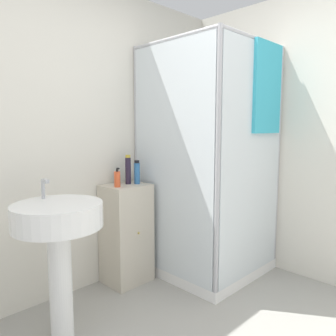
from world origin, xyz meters
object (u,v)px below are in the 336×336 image
at_px(shampoo_bottle_blue, 137,172).
at_px(sink, 59,233).
at_px(lotion_bottle_white, 118,177).
at_px(soap_dispenser, 117,179).
at_px(shampoo_bottle_tall_black, 128,170).

bearing_deg(shampoo_bottle_blue, sink, -160.47).
relative_size(shampoo_bottle_blue, lotion_bottle_white, 1.45).
distance_m(sink, soap_dispenser, 0.78).
bearing_deg(lotion_bottle_white, sink, -150.83).
height_order(soap_dispenser, shampoo_bottle_tall_black, shampoo_bottle_tall_black).
height_order(sink, shampoo_bottle_tall_black, shampoo_bottle_tall_black).
height_order(shampoo_bottle_tall_black, shampoo_bottle_blue, shampoo_bottle_tall_black).
height_order(sink, shampoo_bottle_blue, shampoo_bottle_blue).
xyz_separation_m(soap_dispenser, lotion_bottle_white, (0.09, 0.12, -0.01)).
height_order(soap_dispenser, lotion_bottle_white, soap_dispenser).
bearing_deg(lotion_bottle_white, shampoo_bottle_tall_black, -42.45).
xyz_separation_m(sink, soap_dispenser, (0.68, 0.31, 0.23)).
relative_size(sink, soap_dispenser, 6.36).
bearing_deg(soap_dispenser, sink, -155.31).
xyz_separation_m(shampoo_bottle_tall_black, lotion_bottle_white, (-0.07, 0.06, -0.07)).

